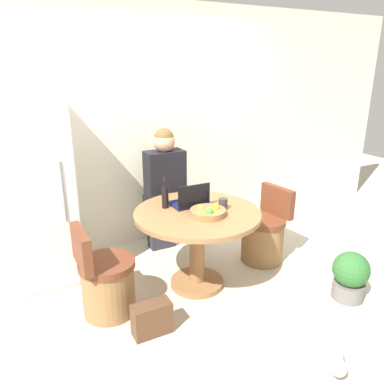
% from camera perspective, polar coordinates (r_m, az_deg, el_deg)
% --- Properties ---
extents(ground_plane, '(12.00, 12.00, 0.00)m').
position_cam_1_polar(ground_plane, '(3.44, 3.61, -15.98)').
color(ground_plane, beige).
extents(wall_back, '(7.00, 0.06, 2.60)m').
position_cam_1_polar(wall_back, '(4.19, -6.43, 9.61)').
color(wall_back, silver).
rests_on(wall_back, ground_plane).
extents(refrigerator, '(0.64, 0.69, 1.74)m').
position_cam_1_polar(refrigerator, '(3.65, -22.75, -0.13)').
color(refrigerator, white).
rests_on(refrigerator, ground_plane).
extents(dining_table, '(1.12, 1.12, 0.74)m').
position_cam_1_polar(dining_table, '(3.37, 0.79, -5.99)').
color(dining_table, olive).
rests_on(dining_table, ground_plane).
extents(chair_left_side, '(0.46, 0.46, 0.78)m').
position_cam_1_polar(chair_left_side, '(3.22, -12.93, -13.39)').
color(chair_left_side, olive).
rests_on(chair_left_side, ground_plane).
extents(chair_right_side, '(0.47, 0.46, 0.78)m').
position_cam_1_polar(chair_right_side, '(3.99, 10.86, -6.56)').
color(chair_right_side, olive).
rests_on(chair_right_side, ground_plane).
extents(person_seated, '(0.40, 0.37, 1.37)m').
position_cam_1_polar(person_seated, '(3.96, -4.36, 1.09)').
color(person_seated, '#2D2D38').
rests_on(person_seated, ground_plane).
extents(laptop, '(0.31, 0.25, 0.22)m').
position_cam_1_polar(laptop, '(3.41, -0.34, -1.41)').
color(laptop, '#141947').
rests_on(laptop, dining_table).
extents(fruit_bowl, '(0.31, 0.31, 0.10)m').
position_cam_1_polar(fruit_bowl, '(3.20, 2.52, -3.05)').
color(fruit_bowl, olive).
rests_on(fruit_bowl, dining_table).
extents(coffee_cup, '(0.08, 0.08, 0.10)m').
position_cam_1_polar(coffee_cup, '(3.34, 4.74, -1.81)').
color(coffee_cup, '#383333').
rests_on(coffee_cup, dining_table).
extents(bottle, '(0.06, 0.06, 0.28)m').
position_cam_1_polar(bottle, '(3.35, -4.12, -0.63)').
color(bottle, black).
rests_on(bottle, dining_table).
extents(cat, '(0.32, 0.39, 0.18)m').
position_cam_1_polar(cat, '(2.95, 20.68, -21.96)').
color(cat, white).
rests_on(cat, ground_plane).
extents(potted_plant, '(0.31, 0.31, 0.44)m').
position_cam_1_polar(potted_plant, '(3.61, 22.97, -11.58)').
color(potted_plant, slate).
rests_on(potted_plant, ground_plane).
extents(handbag, '(0.30, 0.14, 0.26)m').
position_cam_1_polar(handbag, '(3.02, -6.13, -18.65)').
color(handbag, brown).
rests_on(handbag, ground_plane).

